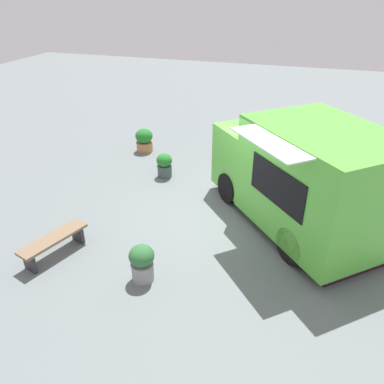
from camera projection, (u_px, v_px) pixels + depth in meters
name	position (u px, v px, depth m)	size (l,w,h in m)	color
ground_plane	(233.00, 216.00, 9.61)	(40.00, 40.00, 0.00)	slate
food_truck	(303.00, 178.00, 8.74)	(4.76, 4.97, 2.56)	#59BE3D
planter_flowering_near	(142.00, 262.00, 7.37)	(0.50, 0.50, 0.79)	gray
planter_flowering_far	(164.00, 165.00, 11.36)	(0.46, 0.46, 0.73)	#425253
planter_flowering_side	(144.00, 140.00, 13.07)	(0.59, 0.59, 0.80)	#B1784B
plaza_bench	(54.00, 242.00, 8.06)	(0.84, 1.58, 0.46)	#80664C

